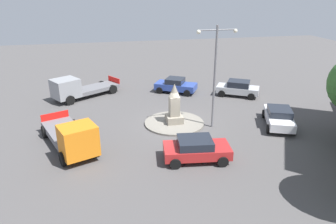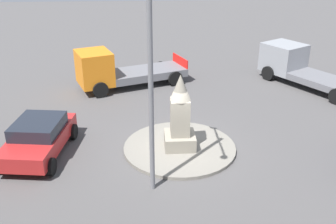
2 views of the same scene
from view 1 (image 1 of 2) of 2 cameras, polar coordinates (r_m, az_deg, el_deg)
ground_plane at (r=23.67m, az=1.13°, el=-2.13°), size 80.00×80.00×0.00m
traffic_island at (r=23.64m, az=1.13°, el=-1.98°), size 4.48×4.48×0.13m
monument at (r=23.13m, az=1.16°, el=1.07°), size 1.20×1.20×3.02m
streetlamp at (r=21.94m, az=8.62°, el=8.01°), size 2.85×0.28×7.33m
car_white_near_island at (r=24.44m, az=19.60°, el=-0.80°), size 3.14×4.48×1.39m
car_silver_parked_right at (r=30.30m, az=12.66°, el=4.30°), size 4.19×3.44×1.48m
car_red_far_side at (r=18.62m, az=5.19°, el=-6.69°), size 4.11×2.46×1.39m
car_blue_passing at (r=30.61m, az=1.41°, el=4.93°), size 4.30×3.53×1.42m
truck_orange_waiting at (r=20.14m, az=-17.08°, el=-4.43°), size 4.06×6.36×2.23m
truck_grey_parked_left at (r=29.82m, az=-16.41°, el=4.15°), size 6.36×4.99×2.08m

